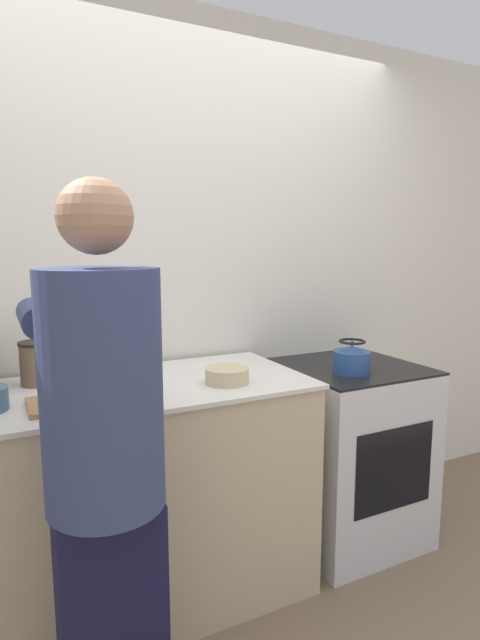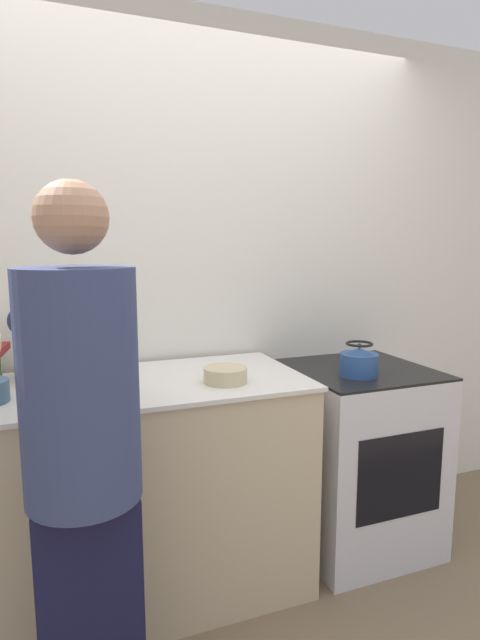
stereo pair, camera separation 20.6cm
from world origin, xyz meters
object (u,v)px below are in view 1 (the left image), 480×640
kettle (352,359)px  canister_jar (37,363)px  person (105,461)px  cutting_board (77,402)px  knife (79,399)px  oven (348,451)px  bowl_prep (227,375)px

kettle → canister_jar: 1.38m
person → cutting_board: (-0.00, 0.45, 0.04)m
person → knife: (0.00, 0.44, 0.05)m
oven → knife: (-1.33, -0.15, 0.51)m
cutting_board → kettle: 1.24m
knife → canister_jar: bearing=112.3°
kettle → bowl_prep: 0.65m
knife → cutting_board: bearing=126.9°
kettle → person: bearing=-159.2°
oven → cutting_board: bearing=-174.0°
kettle → knife: bearing=-178.4°
oven → canister_jar: (-1.44, 0.20, 0.58)m
bowl_prep → knife: bearing=-177.7°
cutting_board → bowl_prep: size_ratio=1.82×
oven → knife: size_ratio=3.84×
person → kettle: person is taller
bowl_prep → canister_jar: canister_jar is taller
kettle → canister_jar: bearing=166.9°
knife → kettle: kettle is taller
oven → kettle: size_ratio=5.20×
person → cutting_board: 0.45m
cutting_board → kettle: bearing=1.1°
cutting_board → kettle: size_ratio=1.88×
knife → kettle: (1.24, 0.03, 0.01)m
person → kettle: bearing=20.8°
person → kettle: 1.33m
bowl_prep → canister_jar: size_ratio=1.02×
cutting_board → knife: (0.01, -0.01, 0.01)m
person → knife: bearing=89.8°
bowl_prep → canister_jar: 0.77m
knife → kettle: 1.24m
oven → knife: bearing=-173.6°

